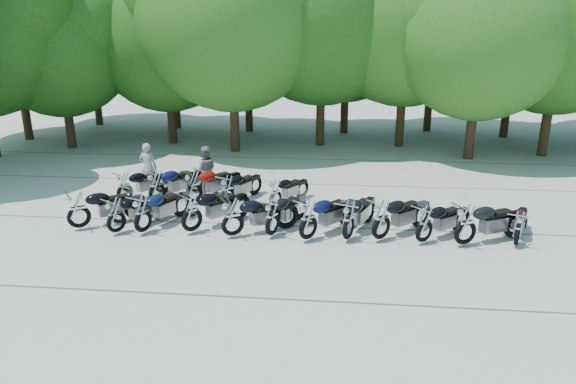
# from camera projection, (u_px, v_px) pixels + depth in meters

# --- Properties ---
(ground) EXTENTS (90.00, 90.00, 0.00)m
(ground) POSITION_uv_depth(u_px,v_px,m) (283.00, 245.00, 14.46)
(ground) COLOR #A7A397
(ground) RESTS_ON ground
(tree_0) EXTENTS (7.50, 7.50, 9.21)m
(tree_0) POSITION_uv_depth(u_px,v_px,m) (13.00, 35.00, 26.52)
(tree_0) COLOR #3A2614
(tree_0) RESTS_ON ground
(tree_1) EXTENTS (6.97, 6.97, 8.55)m
(tree_1) POSITION_uv_depth(u_px,v_px,m) (59.00, 45.00, 24.67)
(tree_1) COLOR #3A2614
(tree_1) RESTS_ON ground
(tree_2) EXTENTS (7.31, 7.31, 8.97)m
(tree_2) POSITION_uv_depth(u_px,v_px,m) (166.00, 39.00, 25.67)
(tree_2) COLOR #3A2614
(tree_2) RESTS_ON ground
(tree_3) EXTENTS (8.70, 8.70, 10.67)m
(tree_3) POSITION_uv_depth(u_px,v_px,m) (231.00, 17.00, 23.50)
(tree_3) COLOR #3A2614
(tree_3) RESTS_ON ground
(tree_4) EXTENTS (9.13, 9.13, 11.20)m
(tree_4) POSITION_uv_depth(u_px,v_px,m) (322.00, 10.00, 24.78)
(tree_4) COLOR #3A2614
(tree_4) RESTS_ON ground
(tree_5) EXTENTS (9.04, 9.04, 11.10)m
(tree_5) POSITION_uv_depth(u_px,v_px,m) (408.00, 12.00, 24.53)
(tree_5) COLOR #3A2614
(tree_5) RESTS_ON ground
(tree_6) EXTENTS (8.00, 8.00, 9.82)m
(tree_6) POSITION_uv_depth(u_px,v_px,m) (482.00, 28.00, 22.23)
(tree_6) COLOR #3A2614
(tree_6) RESTS_ON ground
(tree_7) EXTENTS (8.79, 8.79, 10.79)m
(tree_7) POSITION_uv_depth(u_px,v_px,m) (563.00, 15.00, 22.62)
(tree_7) COLOR #3A2614
(tree_7) RESTS_ON ground
(tree_9) EXTENTS (7.59, 7.59, 9.32)m
(tree_9) POSITION_uv_depth(u_px,v_px,m) (90.00, 33.00, 30.69)
(tree_9) COLOR #3A2614
(tree_9) RESTS_ON ground
(tree_10) EXTENTS (7.78, 7.78, 9.55)m
(tree_10) POSITION_uv_depth(u_px,v_px,m) (171.00, 31.00, 29.58)
(tree_10) COLOR #3A2614
(tree_10) RESTS_ON ground
(tree_11) EXTENTS (7.56, 7.56, 9.28)m
(tree_11) POSITION_uv_depth(u_px,v_px,m) (247.00, 34.00, 28.69)
(tree_11) COLOR #3A2614
(tree_11) RESTS_ON ground
(tree_12) EXTENTS (7.88, 7.88, 9.67)m
(tree_12) POSITION_uv_depth(u_px,v_px,m) (347.00, 30.00, 28.14)
(tree_12) COLOR #3A2614
(tree_12) RESTS_ON ground
(tree_13) EXTENTS (8.31, 8.31, 10.20)m
(tree_13) POSITION_uv_depth(u_px,v_px,m) (435.00, 24.00, 28.54)
(tree_13) COLOR #3A2614
(tree_13) RESTS_ON ground
(tree_14) EXTENTS (8.02, 8.02, 9.84)m
(tree_14) POSITION_uv_depth(u_px,v_px,m) (517.00, 28.00, 26.93)
(tree_14) COLOR #3A2614
(tree_14) RESTS_ON ground
(motorcycle_0) EXTENTS (2.37, 2.04, 1.37)m
(motorcycle_0) POSITION_uv_depth(u_px,v_px,m) (78.00, 208.00, 15.38)
(motorcycle_0) COLOR black
(motorcycle_0) RESTS_ON ground
(motorcycle_1) EXTENTS (1.76, 2.26, 1.27)m
(motorcycle_1) POSITION_uv_depth(u_px,v_px,m) (116.00, 214.00, 15.06)
(motorcycle_1) COLOR black
(motorcycle_1) RESTS_ON ground
(motorcycle_2) EXTENTS (1.61, 2.46, 1.34)m
(motorcycle_2) POSITION_uv_depth(u_px,v_px,m) (142.00, 212.00, 15.07)
(motorcycle_2) COLOR #0B1732
(motorcycle_2) RESTS_ON ground
(motorcycle_3) EXTENTS (2.20, 2.36, 1.40)m
(motorcycle_3) POSITION_uv_depth(u_px,v_px,m) (191.00, 211.00, 15.11)
(motorcycle_3) COLOR black
(motorcycle_3) RESTS_ON ground
(motorcycle_4) EXTENTS (2.42, 1.86, 1.35)m
(motorcycle_4) POSITION_uv_depth(u_px,v_px,m) (233.00, 216.00, 14.79)
(motorcycle_4) COLOR black
(motorcycle_4) RESTS_ON ground
(motorcycle_5) EXTENTS (1.58, 2.39, 1.30)m
(motorcycle_5) POSITION_uv_depth(u_px,v_px,m) (272.00, 216.00, 14.85)
(motorcycle_5) COLOR black
(motorcycle_5) RESTS_ON ground
(motorcycle_6) EXTENTS (2.16, 2.36, 1.39)m
(motorcycle_6) POSITION_uv_depth(u_px,v_px,m) (308.00, 218.00, 14.55)
(motorcycle_6) COLOR #0B0C34
(motorcycle_6) RESTS_ON ground
(motorcycle_7) EXTENTS (1.59, 2.48, 1.35)m
(motorcycle_7) POSITION_uv_depth(u_px,v_px,m) (349.00, 219.00, 14.56)
(motorcycle_7) COLOR black
(motorcycle_7) RESTS_ON ground
(motorcycle_8) EXTENTS (2.30, 2.24, 1.39)m
(motorcycle_8) POSITION_uv_depth(u_px,v_px,m) (382.00, 218.00, 14.55)
(motorcycle_8) COLOR black
(motorcycle_8) RESTS_ON ground
(motorcycle_9) EXTENTS (2.16, 1.98, 1.27)m
(motorcycle_9) POSITION_uv_depth(u_px,v_px,m) (425.00, 223.00, 14.37)
(motorcycle_9) COLOR black
(motorcycle_9) RESTS_ON ground
(motorcycle_10) EXTENTS (2.57, 1.81, 1.41)m
(motorcycle_10) POSITION_uv_depth(u_px,v_px,m) (466.00, 223.00, 14.17)
(motorcycle_10) COLOR black
(motorcycle_10) RESTS_ON ground
(motorcycle_11) EXTENTS (1.35, 2.12, 1.15)m
(motorcycle_11) POSITION_uv_depth(u_px,v_px,m) (518.00, 227.00, 14.21)
(motorcycle_11) COLOR #330716
(motorcycle_11) RESTS_ON ground
(motorcycle_12) EXTENTS (1.86, 2.15, 1.24)m
(motorcycle_12) POSITION_uv_depth(u_px,v_px,m) (124.00, 186.00, 17.77)
(motorcycle_12) COLOR black
(motorcycle_12) RESTS_ON ground
(motorcycle_13) EXTENTS (1.96, 2.43, 1.37)m
(motorcycle_13) POSITION_uv_depth(u_px,v_px,m) (157.00, 185.00, 17.59)
(motorcycle_13) COLOR #0E0E3E
(motorcycle_13) RESTS_ON ground
(motorcycle_14) EXTENTS (2.13, 2.26, 1.35)m
(motorcycle_14) POSITION_uv_depth(u_px,v_px,m) (194.00, 185.00, 17.66)
(motorcycle_14) COLOR #8B0F05
(motorcycle_14) RESTS_ON ground
(motorcycle_15) EXTENTS (1.58, 2.27, 1.24)m
(motorcycle_15) POSITION_uv_depth(u_px,v_px,m) (228.00, 189.00, 17.39)
(motorcycle_15) COLOR black
(motorcycle_15) RESTS_ON ground
(motorcycle_16) EXTENTS (1.64, 2.04, 1.15)m
(motorcycle_16) POSITION_uv_depth(u_px,v_px,m) (275.00, 192.00, 17.23)
(motorcycle_16) COLOR black
(motorcycle_16) RESTS_ON ground
(rider_0) EXTENTS (0.71, 0.51, 1.83)m
(rider_0) POSITION_uv_depth(u_px,v_px,m) (148.00, 167.00, 19.02)
(rider_0) COLOR #959497
(rider_0) RESTS_ON ground
(rider_1) EXTENTS (1.03, 0.89, 1.80)m
(rider_1) POSITION_uv_depth(u_px,v_px,m) (205.00, 170.00, 18.66)
(rider_1) COLOR gray
(rider_1) RESTS_ON ground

